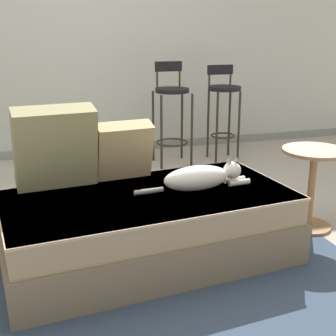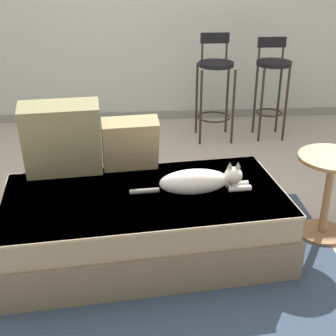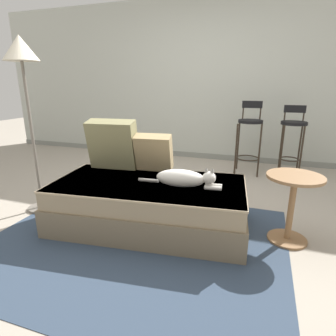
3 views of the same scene
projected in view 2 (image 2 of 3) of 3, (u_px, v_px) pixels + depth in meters
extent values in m
plane|color=#A89E8E|center=(144.00, 219.00, 3.37)|extent=(16.00, 16.00, 0.00)
cube|color=gray|center=(139.00, 115.00, 5.33)|extent=(8.00, 0.02, 0.09)
cube|color=#334256|center=(147.00, 281.00, 2.73)|extent=(2.42, 1.98, 0.01)
cube|color=#766750|center=(145.00, 235.00, 2.95)|extent=(1.80, 1.06, 0.25)
cube|color=#9E896B|center=(145.00, 206.00, 2.86)|extent=(1.76, 1.02, 0.17)
cube|color=tan|center=(144.00, 195.00, 2.83)|extent=(1.77, 1.03, 0.02)
cube|color=#847F56|center=(62.00, 139.00, 2.94)|extent=(0.51, 0.31, 0.51)
cube|color=tan|center=(130.00, 144.00, 3.04)|extent=(0.38, 0.26, 0.38)
ellipsoid|color=white|center=(194.00, 182.00, 2.80)|extent=(0.43, 0.20, 0.15)
sphere|color=white|center=(233.00, 176.00, 2.83)|extent=(0.11, 0.11, 0.11)
cone|color=gray|center=(230.00, 165.00, 2.80)|extent=(0.03, 0.03, 0.04)
cone|color=gray|center=(238.00, 165.00, 2.80)|extent=(0.03, 0.03, 0.04)
cylinder|color=white|center=(240.00, 188.00, 2.84)|extent=(0.14, 0.05, 0.04)
cylinder|color=white|center=(237.00, 184.00, 2.89)|extent=(0.14, 0.05, 0.04)
cylinder|color=gray|center=(144.00, 191.00, 2.81)|extent=(0.18, 0.04, 0.03)
cylinder|color=#2D2319|center=(201.00, 108.00, 4.51)|extent=(0.02, 0.02, 0.74)
cylinder|color=#2D2319|center=(233.00, 108.00, 4.53)|extent=(0.02, 0.02, 0.74)
cylinder|color=#2D2319|center=(197.00, 99.00, 4.80)|extent=(0.02, 0.02, 0.74)
cylinder|color=#2D2319|center=(227.00, 98.00, 4.82)|extent=(0.02, 0.02, 0.74)
torus|color=#2D2319|center=(214.00, 117.00, 4.72)|extent=(0.33, 0.33, 0.02)
cylinder|color=black|center=(216.00, 64.00, 4.50)|extent=(0.34, 0.34, 0.04)
cylinder|color=#2D2319|center=(202.00, 51.00, 4.56)|extent=(0.02, 0.02, 0.24)
cylinder|color=#2D2319|center=(227.00, 51.00, 4.58)|extent=(0.02, 0.02, 0.24)
cube|color=black|center=(215.00, 38.00, 4.52)|extent=(0.28, 0.03, 0.10)
cylinder|color=#2D2319|center=(261.00, 106.00, 4.58)|extent=(0.02, 0.02, 0.74)
cylinder|color=#2D2319|center=(286.00, 105.00, 4.60)|extent=(0.02, 0.02, 0.74)
cylinder|color=#2D2319|center=(255.00, 99.00, 4.80)|extent=(0.02, 0.02, 0.74)
cylinder|color=#2D2319|center=(279.00, 98.00, 4.82)|extent=(0.02, 0.02, 0.74)
torus|color=#2D2319|center=(269.00, 113.00, 4.75)|extent=(0.26, 0.26, 0.02)
cylinder|color=black|center=(274.00, 63.00, 4.53)|extent=(0.34, 0.34, 0.04)
cylinder|color=#2D2319|center=(259.00, 53.00, 4.61)|extent=(0.02, 0.02, 0.20)
cylinder|color=#2D2319|center=(283.00, 52.00, 4.63)|extent=(0.02, 0.02, 0.20)
cube|color=black|center=(272.00, 42.00, 4.58)|extent=(0.28, 0.03, 0.10)
cylinder|color=olive|center=(327.00, 198.00, 3.08)|extent=(0.05, 0.05, 0.55)
cylinder|color=olive|center=(321.00, 232.00, 3.20)|extent=(0.32, 0.32, 0.02)
cylinder|color=olive|center=(333.00, 158.00, 2.96)|extent=(0.44, 0.44, 0.02)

